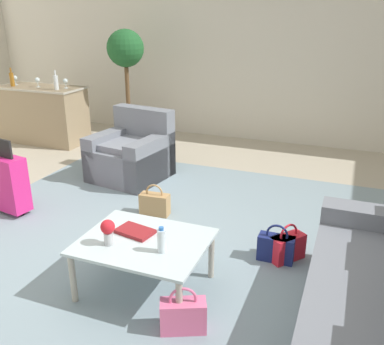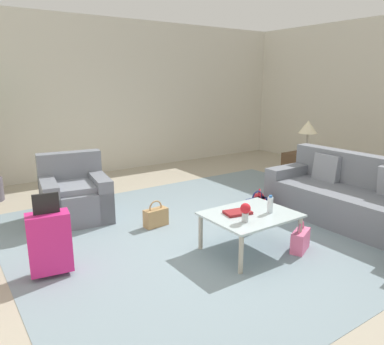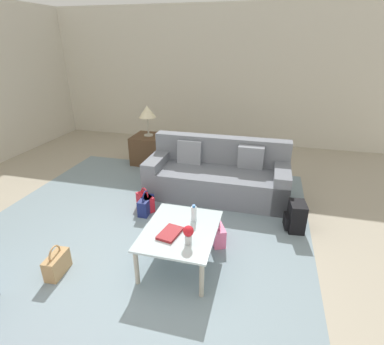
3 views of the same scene
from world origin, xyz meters
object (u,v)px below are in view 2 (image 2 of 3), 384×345
at_px(couch, 352,199).
at_px(handbag_pink, 300,240).
at_px(side_table, 305,169).
at_px(suitcase_magenta, 50,242).
at_px(coffee_table, 250,218).
at_px(water_bottle, 270,205).
at_px(handbag_tan, 156,217).
at_px(handbag_navy, 257,206).
at_px(coffee_table_book, 238,212).
at_px(handbag_red, 259,204).
at_px(flower_vase, 245,211).
at_px(table_lamp, 308,128).
at_px(armchair, 75,197).

relative_size(couch, handbag_pink, 6.22).
distance_m(side_table, suitcase_magenta, 4.87).
distance_m(side_table, handbag_pink, 2.98).
height_order(couch, coffee_table, couch).
bearing_deg(water_bottle, handbag_tan, 118.36).
height_order(coffee_table, handbag_navy, coffee_table).
distance_m(water_bottle, side_table, 3.06).
xyz_separation_m(couch, coffee_table_book, (-1.92, 0.18, 0.15)).
relative_size(couch, handbag_red, 6.22).
relative_size(handbag_pink, handbag_tan, 1.00).
xyz_separation_m(couch, flower_vase, (-2.02, -0.05, 0.26)).
bearing_deg(handbag_navy, flower_vase, -139.60).
height_order(water_bottle, handbag_pink, water_bottle).
distance_m(couch, handbag_red, 1.26).
xyz_separation_m(coffee_table, table_lamp, (2.80, 1.50, 0.66)).
xyz_separation_m(couch, armchair, (-3.09, 2.27, -0.00)).
bearing_deg(couch, coffee_table_book, 174.64).
bearing_deg(suitcase_magenta, handbag_pink, -22.83).
bearing_deg(couch, handbag_tan, 150.04).
xyz_separation_m(couch, water_bottle, (-1.60, -0.00, 0.23)).
bearing_deg(handbag_red, armchair, 149.80).
bearing_deg(handbag_red, suitcase_magenta, -177.22).
xyz_separation_m(water_bottle, table_lamp, (2.60, 1.60, 0.51)).
distance_m(water_bottle, handbag_tan, 1.57).
distance_m(table_lamp, suitcase_magenta, 4.91).
xyz_separation_m(water_bottle, flower_vase, (-0.42, -0.05, 0.03)).
xyz_separation_m(coffee_table, handbag_navy, (0.89, 0.80, -0.26)).
height_order(coffee_table_book, handbag_tan, coffee_table_book).
xyz_separation_m(water_bottle, handbag_navy, (0.69, 0.90, -0.41)).
distance_m(coffee_table, handbag_tan, 1.37).
height_order(side_table, handbag_red, side_table).
bearing_deg(handbag_navy, coffee_table_book, -144.69).
distance_m(couch, water_bottle, 1.61).
bearing_deg(coffee_table, handbag_pink, -35.98).
height_order(coffee_table, side_table, side_table).
distance_m(armchair, coffee_table, 2.52).
bearing_deg(table_lamp, water_bottle, -148.39).
relative_size(flower_vase, handbag_pink, 0.57).
relative_size(suitcase_magenta, handbag_tan, 2.37).
bearing_deg(handbag_pink, coffee_table, 144.02).
xyz_separation_m(table_lamp, handbag_pink, (-2.33, -1.84, -0.92)).
xyz_separation_m(handbag_navy, handbag_tan, (-1.41, 0.44, 0.00)).
relative_size(side_table, suitcase_magenta, 0.74).
relative_size(water_bottle, side_table, 0.32).
bearing_deg(handbag_navy, table_lamp, 20.22).
height_order(table_lamp, handbag_tan, table_lamp).
xyz_separation_m(side_table, table_lamp, (0.00, 0.00, 0.76)).
bearing_deg(suitcase_magenta, couch, -11.90).
distance_m(couch, coffee_table, 1.80).
relative_size(armchair, water_bottle, 4.88).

